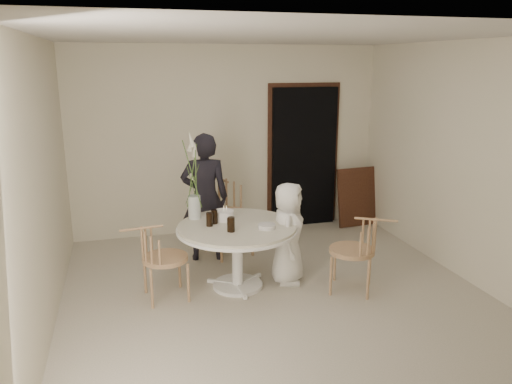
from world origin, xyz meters
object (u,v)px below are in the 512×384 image
object	(u,v)px
birthday_cake	(224,215)
flower_vase	(194,188)
chair_right	(363,244)
chair_left	(154,252)
chair_far	(224,204)
girl	(205,197)
table	(237,235)
boy	(288,233)

from	to	relation	value
birthday_cake	flower_vase	bearing A→B (deg)	155.25
chair_right	chair_left	world-z (taller)	chair_right
chair_far	chair_left	xyz separation A→B (m)	(-1.00, -1.23, -0.10)
chair_far	flower_vase	xyz separation A→B (m)	(-0.50, -0.79, 0.44)
flower_vase	girl	bearing A→B (deg)	69.13
table	chair_left	xyz separation A→B (m)	(-0.91, -0.07, -0.08)
girl	chair_far	bearing A→B (deg)	-133.69
boy	flower_vase	bearing A→B (deg)	91.58
boy	birthday_cake	distance (m)	0.75
chair_right	girl	distance (m)	2.06
table	birthday_cake	size ratio (longest dim) A/B	5.93
chair_far	chair_left	size ratio (longest dim) A/B	1.19
girl	birthday_cake	bearing A→B (deg)	105.82
chair_right	chair_left	distance (m)	2.24
table	boy	size ratio (longest dim) A/B	1.14
girl	chair_left	bearing A→B (deg)	62.52
boy	flower_vase	world-z (taller)	flower_vase
boy	birthday_cake	world-z (taller)	boy
boy	girl	bearing A→B (deg)	62.11
girl	birthday_cake	distance (m)	0.71
table	chair_left	size ratio (longest dim) A/B	1.60
table	chair_right	distance (m)	1.37
birthday_cake	flower_vase	distance (m)	0.45
chair_far	girl	world-z (taller)	girl
boy	chair_right	bearing A→B (deg)	-100.04
table	girl	xyz separation A→B (m)	(-0.20, 0.93, 0.20)
birthday_cake	flower_vase	size ratio (longest dim) A/B	0.23
flower_vase	chair_right	bearing A→B (deg)	-26.03
table	chair_far	bearing A→B (deg)	85.51
girl	flower_vase	xyz separation A→B (m)	(-0.21, -0.56, 0.27)
girl	chair_right	bearing A→B (deg)	144.97
chair_right	chair_left	size ratio (longest dim) A/B	1.03
chair_far	flower_vase	size ratio (longest dim) A/B	0.99
flower_vase	chair_left	bearing A→B (deg)	-138.91
boy	birthday_cake	xyz separation A→B (m)	(-0.69, 0.24, 0.20)
boy	table	bearing A→B (deg)	111.09
chair_far	table	bearing A→B (deg)	-109.78
chair_left	chair_right	bearing A→B (deg)	-107.07
table	girl	distance (m)	0.97
table	chair_far	size ratio (longest dim) A/B	1.35
flower_vase	table	bearing A→B (deg)	-41.77
chair_left	birthday_cake	world-z (taller)	birthday_cake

